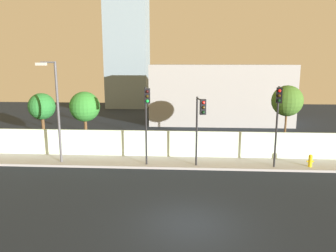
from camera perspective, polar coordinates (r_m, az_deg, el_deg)
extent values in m
plane|color=#1A222C|center=(14.28, 3.78, -16.78)|extent=(80.00, 80.00, 0.00)
cube|color=#9A9A9A|center=(21.83, 3.72, -6.45)|extent=(36.00, 2.40, 0.15)
cube|color=silver|center=(22.81, 3.75, -3.13)|extent=(36.00, 0.18, 1.80)
cylinder|color=black|center=(20.73, -3.85, -0.08)|extent=(0.12, 0.12, 4.98)
cylinder|color=black|center=(19.90, -3.81, 6.40)|extent=(0.29, 1.00, 0.08)
cube|color=black|center=(19.43, -3.67, 5.25)|extent=(0.37, 0.27, 0.90)
sphere|color=black|center=(19.29, -3.64, 6.01)|extent=(0.18, 0.18, 0.18)
sphere|color=#33260A|center=(19.32, -3.63, 5.18)|extent=(0.18, 0.18, 0.18)
sphere|color=#19F24C|center=(19.35, -3.62, 4.36)|extent=(0.18, 0.18, 0.18)
cylinder|color=black|center=(21.27, 18.39, -0.23)|extent=(0.12, 0.12, 5.06)
cylinder|color=black|center=(20.45, 18.84, 6.20)|extent=(0.30, 0.98, 0.08)
cube|color=black|center=(19.99, 18.82, 5.09)|extent=(0.38, 0.27, 0.90)
sphere|color=red|center=(19.85, 18.88, 5.83)|extent=(0.18, 0.18, 0.18)
sphere|color=#33260A|center=(19.88, 18.83, 5.02)|extent=(0.18, 0.18, 0.18)
sphere|color=black|center=(19.90, 18.78, 4.22)|extent=(0.18, 0.18, 0.18)
cylinder|color=black|center=(20.63, 5.01, -0.97)|extent=(0.12, 0.12, 4.40)
cylinder|color=black|center=(19.62, 5.60, 4.61)|extent=(0.38, 1.37, 0.08)
cube|color=black|center=(19.00, 6.11, 3.32)|extent=(0.38, 0.27, 0.90)
sphere|color=red|center=(18.85, 6.22, 4.08)|extent=(0.18, 0.18, 0.18)
sphere|color=#33260A|center=(18.88, 6.20, 3.24)|extent=(0.18, 0.18, 0.18)
sphere|color=black|center=(18.92, 6.18, 2.40)|extent=(0.18, 0.18, 0.18)
cylinder|color=#4C4C51|center=(22.25, -18.58, 2.17)|extent=(0.16, 0.16, 6.54)
cylinder|color=#4C4C51|center=(21.18, -20.15, 10.40)|extent=(0.17, 1.83, 0.10)
cube|color=beige|center=(20.36, -21.26, 10.03)|extent=(0.61, 0.26, 0.16)
cylinder|color=gold|center=(22.58, 23.53, -5.75)|extent=(0.24, 0.24, 0.63)
sphere|color=gold|center=(22.48, 23.60, -4.89)|extent=(0.26, 0.26, 0.26)
cylinder|color=gold|center=(22.51, 23.13, -5.69)|extent=(0.10, 0.09, 0.09)
cylinder|color=gold|center=(22.63, 23.95, -5.67)|extent=(0.10, 0.09, 0.09)
cylinder|color=brown|center=(26.33, -20.84, -1.05)|extent=(0.23, 0.23, 2.87)
sphere|color=#26722F|center=(26.00, -21.15, 3.21)|extent=(1.97, 1.97, 1.97)
cylinder|color=brown|center=(25.17, -14.10, -1.24)|extent=(0.22, 0.22, 2.81)
sphere|color=#2D7C2C|center=(24.83, -14.33, 3.30)|extent=(2.21, 2.21, 2.21)
cylinder|color=brown|center=(24.94, 19.72, -1.05)|extent=(0.14, 0.14, 3.35)
sphere|color=#3B6623|center=(24.58, 20.07, 4.14)|extent=(2.19, 2.19, 2.19)
cube|color=#999999|center=(36.43, 9.00, 5.55)|extent=(14.96, 6.00, 6.34)
cube|color=gray|center=(49.53, -7.26, 20.29)|extent=(5.94, 5.00, 29.11)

